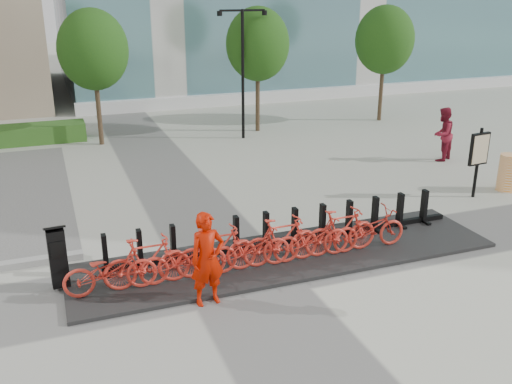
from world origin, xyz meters
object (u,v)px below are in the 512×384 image
object	(u,v)px
bike_0	(110,270)
kiosk	(58,256)
map_sign	(479,152)
worker_red	(207,259)
pedestrian	(443,134)
construction_barrel	(508,173)

from	to	relation	value
bike_0	kiosk	world-z (taller)	kiosk
map_sign	bike_0	bearing A→B (deg)	-175.70
worker_red	pedestrian	bearing A→B (deg)	25.54
bike_0	map_sign	bearing A→B (deg)	-78.72
bike_0	construction_barrel	world-z (taller)	construction_barrel
construction_barrel	bike_0	bearing A→B (deg)	-169.33
pedestrian	construction_barrel	distance (m)	3.39
pedestrian	map_sign	size ratio (longest dim) A/B	0.92
bike_0	construction_barrel	distance (m)	12.08
bike_0	kiosk	size ratio (longest dim) A/B	1.36
bike_0	worker_red	bearing A→B (deg)	-118.33
bike_0	pedestrian	size ratio (longest dim) A/B	0.97
pedestrian	worker_red	bearing A→B (deg)	3.42
worker_red	map_sign	world-z (taller)	map_sign
worker_red	pedestrian	distance (m)	12.23
map_sign	construction_barrel	bearing A→B (deg)	-1.29
worker_red	pedestrian	xyz separation A→B (m)	(10.35, 6.52, 0.02)
worker_red	construction_barrel	world-z (taller)	worker_red
kiosk	worker_red	size ratio (longest dim) A/B	0.72
worker_red	construction_barrel	distance (m)	10.65
bike_0	construction_barrel	xyz separation A→B (m)	(11.87, 2.24, -0.00)
bike_0	pedestrian	distance (m)	13.30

